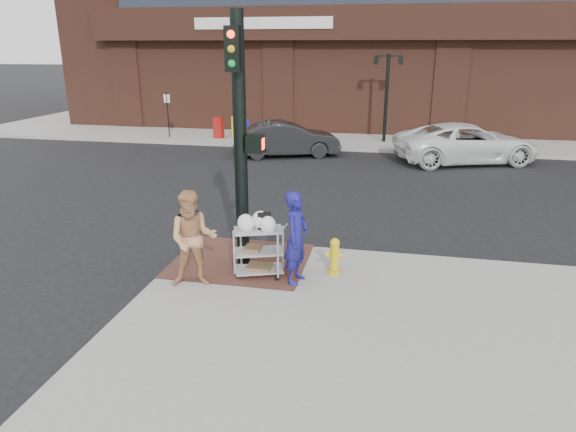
% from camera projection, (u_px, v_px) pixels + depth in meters
% --- Properties ---
extents(ground, '(220.00, 220.00, 0.00)m').
position_uv_depth(ground, '(257.00, 288.00, 10.04)').
color(ground, black).
rests_on(ground, ground).
extents(sidewalk_far, '(65.00, 36.00, 0.15)m').
position_uv_depth(sidewalk_far, '(536.00, 109.00, 37.37)').
color(sidewalk_far, gray).
rests_on(sidewalk_far, ground).
extents(brick_curb_ramp, '(2.80, 2.40, 0.01)m').
position_uv_depth(brick_curb_ramp, '(241.00, 260.00, 10.94)').
color(brick_curb_ramp, '#592E29').
rests_on(brick_curb_ramp, sidewalk_near).
extents(lamp_post, '(1.32, 0.22, 4.00)m').
position_uv_depth(lamp_post, '(387.00, 88.00, 23.70)').
color(lamp_post, black).
rests_on(lamp_post, sidewalk_far).
extents(parking_sign, '(0.05, 0.05, 2.20)m').
position_uv_depth(parking_sign, '(168.00, 115.00, 25.21)').
color(parking_sign, black).
rests_on(parking_sign, sidewalk_far).
extents(traffic_signal_pole, '(0.61, 0.51, 5.00)m').
position_uv_depth(traffic_signal_pole, '(241.00, 137.00, 9.96)').
color(traffic_signal_pole, black).
rests_on(traffic_signal_pole, sidewalk_near).
extents(woman_blue, '(0.55, 0.73, 1.82)m').
position_uv_depth(woman_blue, '(296.00, 238.00, 9.70)').
color(woman_blue, navy).
rests_on(woman_blue, sidewalk_near).
extents(pedestrian_tan, '(1.07, 0.93, 1.87)m').
position_uv_depth(pedestrian_tan, '(193.00, 239.00, 9.56)').
color(pedestrian_tan, tan).
rests_on(pedestrian_tan, sidewalk_near).
extents(sedan_dark, '(4.69, 2.94, 1.46)m').
position_uv_depth(sedan_dark, '(287.00, 139.00, 21.76)').
color(sedan_dark, black).
rests_on(sedan_dark, ground).
extents(minivan_white, '(6.20, 4.32, 1.57)m').
position_uv_depth(minivan_white, '(467.00, 143.00, 20.55)').
color(minivan_white, white).
rests_on(minivan_white, ground).
extents(utility_cart, '(1.06, 0.80, 1.30)m').
position_uv_depth(utility_cart, '(259.00, 247.00, 10.09)').
color(utility_cart, '#A0A1A6').
rests_on(utility_cart, sidewalk_near).
extents(fire_hydrant, '(0.36, 0.25, 0.76)m').
position_uv_depth(fire_hydrant, '(334.00, 256.00, 10.20)').
color(fire_hydrant, yellow).
rests_on(fire_hydrant, sidewalk_near).
extents(newsbox_red, '(0.48, 0.44, 1.02)m').
position_uv_depth(newsbox_red, '(219.00, 128.00, 25.25)').
color(newsbox_red, maroon).
rests_on(newsbox_red, sidewalk_far).
extents(newsbox_yellow, '(0.44, 0.40, 1.05)m').
position_uv_depth(newsbox_yellow, '(237.00, 127.00, 25.40)').
color(newsbox_yellow, gold).
rests_on(newsbox_yellow, sidewalk_far).
extents(newsbox_blue, '(0.45, 0.43, 0.91)m').
position_uv_depth(newsbox_blue, '(244.00, 129.00, 25.07)').
color(newsbox_blue, '#1B26B0').
rests_on(newsbox_blue, sidewalk_far).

